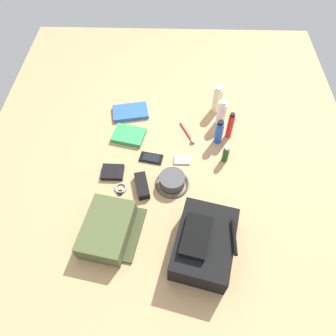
# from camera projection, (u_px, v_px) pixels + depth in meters

# --- Properties ---
(ground_plane) EXTENTS (2.64, 2.02, 0.02)m
(ground_plane) POSITION_uv_depth(u_px,v_px,m) (168.00, 174.00, 1.62)
(ground_plane) COLOR tan
(ground_plane) RESTS_ON ground
(backpack) EXTENTS (0.38, 0.31, 0.16)m
(backpack) POSITION_uv_depth(u_px,v_px,m) (204.00, 244.00, 1.32)
(backpack) COLOR black
(backpack) RESTS_ON ground_plane
(toiletry_pouch) EXTENTS (0.31, 0.29, 0.10)m
(toiletry_pouch) POSITION_uv_depth(u_px,v_px,m) (108.00, 229.00, 1.38)
(toiletry_pouch) COLOR #47512D
(toiletry_pouch) RESTS_ON ground_plane
(bucket_hat) EXTENTS (0.17, 0.17, 0.06)m
(bucket_hat) POSITION_uv_depth(u_px,v_px,m) (172.00, 181.00, 1.55)
(bucket_hat) COLOR #484848
(bucket_hat) RESTS_ON ground_plane
(lotion_bottle) EXTENTS (0.05, 0.05, 0.17)m
(lotion_bottle) POSITION_uv_depth(u_px,v_px,m) (217.00, 99.00, 1.81)
(lotion_bottle) COLOR beige
(lotion_bottle) RESTS_ON ground_plane
(toothpaste_tube) EXTENTS (0.05, 0.05, 0.16)m
(toothpaste_tube) POSITION_uv_depth(u_px,v_px,m) (222.00, 113.00, 1.75)
(toothpaste_tube) COLOR white
(toothpaste_tube) RESTS_ON ground_plane
(sunscreen_spray) EXTENTS (0.03, 0.03, 0.17)m
(sunscreen_spray) POSITION_uv_depth(u_px,v_px,m) (230.00, 126.00, 1.69)
(sunscreen_spray) COLOR red
(sunscreen_spray) RESTS_ON ground_plane
(deodorant_spray) EXTENTS (0.04, 0.04, 0.15)m
(deodorant_spray) POSITION_uv_depth(u_px,v_px,m) (219.00, 132.00, 1.67)
(deodorant_spray) COLOR blue
(deodorant_spray) RESTS_ON ground_plane
(shampoo_bottle) EXTENTS (0.03, 0.03, 0.11)m
(shampoo_bottle) POSITION_uv_depth(u_px,v_px,m) (226.00, 154.00, 1.62)
(shampoo_bottle) COLOR #19471E
(shampoo_bottle) RESTS_ON ground_plane
(paperback_novel) EXTENTS (0.16, 0.22, 0.02)m
(paperback_novel) POSITION_uv_depth(u_px,v_px,m) (130.00, 112.00, 1.85)
(paperback_novel) COLOR blue
(paperback_novel) RESTS_ON ground_plane
(travel_guidebook) EXTENTS (0.16, 0.19, 0.03)m
(travel_guidebook) POSITION_uv_depth(u_px,v_px,m) (129.00, 135.00, 1.74)
(travel_guidebook) COLOR #2D934C
(travel_guidebook) RESTS_ON ground_plane
(cell_phone) EXTENTS (0.08, 0.13, 0.01)m
(cell_phone) POSITION_uv_depth(u_px,v_px,m) (151.00, 158.00, 1.66)
(cell_phone) COLOR black
(cell_phone) RESTS_ON ground_plane
(media_player) EXTENTS (0.05, 0.08, 0.01)m
(media_player) POSITION_uv_depth(u_px,v_px,m) (182.00, 160.00, 1.65)
(media_player) COLOR #B7B7BC
(media_player) RESTS_ON ground_plane
(wristwatch) EXTENTS (0.07, 0.06, 0.01)m
(wristwatch) POSITION_uv_depth(u_px,v_px,m) (121.00, 189.00, 1.55)
(wristwatch) COLOR #99999E
(wristwatch) RESTS_ON ground_plane
(toothbrush) EXTENTS (0.16, 0.08, 0.02)m
(toothbrush) POSITION_uv_depth(u_px,v_px,m) (188.00, 134.00, 1.75)
(toothbrush) COLOR red
(toothbrush) RESTS_ON ground_plane
(wallet) EXTENTS (0.09, 0.11, 0.02)m
(wallet) POSITION_uv_depth(u_px,v_px,m) (113.00, 172.00, 1.60)
(wallet) COLOR black
(wallet) RESTS_ON ground_plane
(sunglasses_case) EXTENTS (0.15, 0.09, 0.04)m
(sunglasses_case) POSITION_uv_depth(u_px,v_px,m) (142.00, 186.00, 1.54)
(sunglasses_case) COLOR black
(sunglasses_case) RESTS_ON ground_plane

